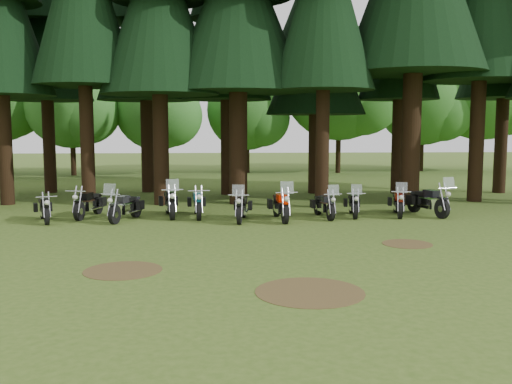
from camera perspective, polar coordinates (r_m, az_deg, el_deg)
ground at (r=15.32m, az=-0.73°, el=-5.83°), size 120.00×120.00×0.00m
pine_back_4 at (r=29.04m, az=6.07°, el=16.30°), size 4.94×4.94×13.78m
decid_2 at (r=40.91m, az=-17.64°, el=8.51°), size 6.72×6.53×8.40m
decid_3 at (r=40.29m, az=-9.49°, el=8.13°), size 6.12×5.95×7.65m
decid_4 at (r=41.36m, az=-0.53°, el=7.98°), size 5.93×5.76×7.41m
decid_5 at (r=41.78m, az=8.91°, el=10.44°), size 8.45×8.21×10.56m
decid_6 at (r=44.83m, az=16.82°, el=8.65°), size 7.06×6.86×8.82m
decid_7 at (r=46.53m, az=22.33°, el=9.61°), size 8.44×8.20×10.55m
dirt_patch_0 at (r=13.53m, az=-13.16°, el=-7.63°), size 1.80×1.80×0.01m
dirt_patch_1 at (r=16.66m, az=14.89°, el=-5.03°), size 1.40×1.40×0.01m
dirt_patch_2 at (r=11.56m, az=5.40°, el=-9.91°), size 2.20×2.20×0.01m
motorcycle_0 at (r=21.13m, az=-20.41°, el=-1.66°), size 0.89×1.96×0.84m
motorcycle_1 at (r=21.68m, az=-16.37°, el=-1.21°), size 0.61×2.24×0.92m
motorcycle_2 at (r=20.55m, az=-12.93°, el=-1.51°), size 1.01×2.20×1.41m
motorcycle_3 at (r=21.17m, az=-8.61°, el=-1.12°), size 0.70×2.37×1.49m
motorcycle_4 at (r=20.95m, az=-5.88°, el=-1.23°), size 0.40×2.28×0.93m
motorcycle_5 at (r=19.99m, az=-1.46°, el=-1.60°), size 0.58×2.21×1.39m
motorcycle_6 at (r=20.16m, az=2.48°, el=-1.44°), size 0.52×2.37×1.49m
motorcycle_7 at (r=20.84m, az=6.83°, el=-1.39°), size 0.56×2.08×1.30m
motorcycle_8 at (r=21.35m, az=9.71°, el=-1.27°), size 0.52×2.04×1.28m
motorcycle_9 at (r=21.80m, az=14.02°, el=-1.14°), size 0.70×2.15×1.35m
motorcycle_10 at (r=22.21m, az=16.81°, el=-0.94°), size 0.98×2.40×1.53m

